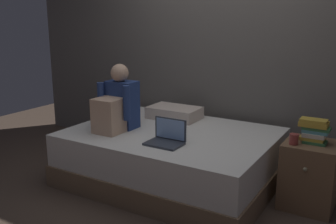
{
  "coord_description": "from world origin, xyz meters",
  "views": [
    {
      "loc": [
        1.63,
        -2.82,
        1.62
      ],
      "look_at": [
        -0.12,
        0.1,
        0.77
      ],
      "focal_mm": 40.69,
      "sensor_mm": 36.0,
      "label": 1
    }
  ],
  "objects": [
    {
      "name": "pillow",
      "position": [
        -0.43,
        0.75,
        0.59
      ],
      "size": [
        0.56,
        0.36,
        0.13
      ],
      "primitive_type": "cube",
      "color": "beige",
      "rests_on": "bed"
    },
    {
      "name": "ground_plane",
      "position": [
        0.0,
        0.0,
        0.0
      ],
      "size": [
        8.0,
        8.0,
        0.0
      ],
      "primitive_type": "plane",
      "color": "#47382D"
    },
    {
      "name": "person_sitting",
      "position": [
        -0.71,
        0.08,
        0.77
      ],
      "size": [
        0.39,
        0.44,
        0.66
      ],
      "color": "navy",
      "rests_on": "bed"
    },
    {
      "name": "bed",
      "position": [
        -0.2,
        0.3,
        0.26
      ],
      "size": [
        2.0,
        1.5,
        0.52
      ],
      "color": "#7A6047",
      "rests_on": "ground_plane"
    },
    {
      "name": "mug",
      "position": [
        0.97,
        0.33,
        0.63
      ],
      "size": [
        0.08,
        0.08,
        0.09
      ],
      "primitive_type": "cylinder",
      "color": "#933833",
      "rests_on": "nightstand"
    },
    {
      "name": "nightstand",
      "position": [
        1.1,
        0.45,
        0.29
      ],
      "size": [
        0.44,
        0.46,
        0.58
      ],
      "color": "brown",
      "rests_on": "ground_plane"
    },
    {
      "name": "book_stack",
      "position": [
        1.1,
        0.46,
        0.69
      ],
      "size": [
        0.25,
        0.16,
        0.21
      ],
      "color": "#387042",
      "rests_on": "nightstand"
    },
    {
      "name": "wall_back",
      "position": [
        0.0,
        1.2,
        1.35
      ],
      "size": [
        5.6,
        0.1,
        2.7
      ],
      "primitive_type": "cube",
      "color": "#605B56",
      "rests_on": "ground_plane"
    },
    {
      "name": "laptop",
      "position": [
        -0.05,
        -0.05,
        0.58
      ],
      "size": [
        0.32,
        0.23,
        0.22
      ],
      "color": "#333842",
      "rests_on": "bed"
    }
  ]
}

